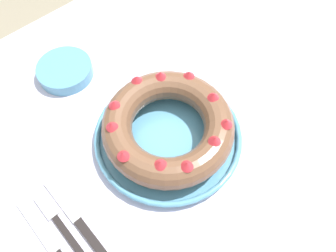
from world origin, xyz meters
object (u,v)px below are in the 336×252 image
object	(u,v)px
serving_dish	(168,136)
fork	(63,228)
cake_knife	(79,222)
side_bowl	(65,71)
bundt_cake	(168,126)

from	to	relation	value
serving_dish	fork	bearing A→B (deg)	-177.77
cake_knife	side_bowl	xyz separation A→B (m)	(0.18, 0.32, 0.01)
fork	cake_knife	distance (m)	0.03
serving_dish	side_bowl	size ratio (longest dim) A/B	2.38
cake_knife	side_bowl	world-z (taller)	side_bowl
serving_dish	side_bowl	xyz separation A→B (m)	(-0.06, 0.30, 0.00)
bundt_cake	serving_dish	bearing A→B (deg)	-82.93
side_bowl	fork	bearing A→B (deg)	-124.04
serving_dish	cake_knife	size ratio (longest dim) A/B	1.61
bundt_cake	fork	size ratio (longest dim) A/B	1.31
bundt_cake	side_bowl	bearing A→B (deg)	102.12
serving_dish	cake_knife	bearing A→B (deg)	-175.25
bundt_cake	fork	world-z (taller)	bundt_cake
fork	side_bowl	xyz separation A→B (m)	(0.21, 0.31, 0.01)
side_bowl	serving_dish	bearing A→B (deg)	-77.88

